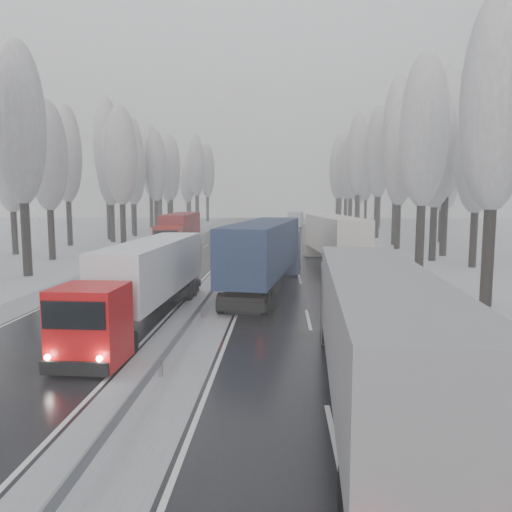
# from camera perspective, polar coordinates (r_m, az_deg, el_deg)

# --- Properties ---
(ground) EXTENTS (260.00, 260.00, 0.00)m
(ground) POSITION_cam_1_polar(r_m,az_deg,el_deg) (13.58, -15.09, -19.21)
(ground) COLOR silver
(ground) RESTS_ON ground
(carriageway_right) EXTENTS (7.50, 200.00, 0.03)m
(carriageway_right) POSITION_cam_1_polar(r_m,az_deg,el_deg) (42.02, 4.73, -1.30)
(carriageway_right) COLOR black
(carriageway_right) RESTS_ON ground
(carriageway_left) EXTENTS (7.50, 200.00, 0.03)m
(carriageway_left) POSITION_cam_1_polar(r_m,az_deg,el_deg) (42.99, -9.40, -1.19)
(carriageway_left) COLOR black
(carriageway_left) RESTS_ON ground
(median_slush) EXTENTS (3.00, 200.00, 0.04)m
(median_slush) POSITION_cam_1_polar(r_m,az_deg,el_deg) (42.18, -2.42, -1.25)
(median_slush) COLOR #ACAFB4
(median_slush) RESTS_ON ground
(shoulder_right) EXTENTS (2.40, 200.00, 0.04)m
(shoulder_right) POSITION_cam_1_polar(r_m,az_deg,el_deg) (42.46, 11.42, -1.32)
(shoulder_right) COLOR #ACAFB4
(shoulder_right) RESTS_ON ground
(shoulder_left) EXTENTS (2.40, 200.00, 0.04)m
(shoulder_left) POSITION_cam_1_polar(r_m,az_deg,el_deg) (44.32, -15.67, -1.10)
(shoulder_left) COLOR #ACAFB4
(shoulder_left) RESTS_ON ground
(median_guardrail) EXTENTS (0.12, 200.00, 0.76)m
(median_guardrail) POSITION_cam_1_polar(r_m,az_deg,el_deg) (42.09, -2.42, -0.47)
(median_guardrail) COLOR slate
(median_guardrail) RESTS_ON ground
(tree_16) EXTENTS (3.60, 3.60, 16.53)m
(tree_16) POSITION_cam_1_polar(r_m,az_deg,el_deg) (29.80, 25.76, 15.32)
(tree_16) COLOR black
(tree_16) RESTS_ON ground
(tree_18) EXTENTS (3.60, 3.60, 16.58)m
(tree_18) POSITION_cam_1_polar(r_m,az_deg,el_deg) (40.32, 18.66, 13.26)
(tree_18) COLOR black
(tree_18) RESTS_ON ground
(tree_19) EXTENTS (3.60, 3.60, 14.57)m
(tree_19) POSITION_cam_1_polar(r_m,az_deg,el_deg) (45.68, 24.01, 10.61)
(tree_19) COLOR black
(tree_19) RESTS_ON ground
(tree_20) EXTENTS (3.60, 3.60, 15.71)m
(tree_20) POSITION_cam_1_polar(r_m,az_deg,el_deg) (48.97, 19.93, 11.35)
(tree_20) COLOR black
(tree_20) RESTS_ON ground
(tree_21) EXTENTS (3.60, 3.60, 18.62)m
(tree_21) POSITION_cam_1_polar(r_m,az_deg,el_deg) (53.61, 21.08, 12.86)
(tree_21) COLOR black
(tree_21) RESTS_ON ground
(tree_22) EXTENTS (3.60, 3.60, 15.86)m
(tree_22) POSITION_cam_1_polar(r_m,az_deg,el_deg) (58.82, 16.11, 10.74)
(tree_22) COLOR black
(tree_22) RESTS_ON ground
(tree_23) EXTENTS (3.60, 3.60, 13.55)m
(tree_23) POSITION_cam_1_polar(r_m,az_deg,el_deg) (64.24, 20.78, 8.90)
(tree_23) COLOR black
(tree_23) RESTS_ON ground
(tree_24) EXTENTS (3.60, 3.60, 20.49)m
(tree_24) POSITION_cam_1_polar(r_m,az_deg,el_deg) (64.55, 15.86, 13.00)
(tree_24) COLOR black
(tree_24) RESTS_ON ground
(tree_25) EXTENTS (3.60, 3.60, 19.44)m
(tree_25) POSITION_cam_1_polar(r_m,az_deg,el_deg) (70.11, 20.74, 11.76)
(tree_25) COLOR black
(tree_25) RESTS_ON ground
(tree_26) EXTENTS (3.60, 3.60, 18.78)m
(tree_26) POSITION_cam_1_polar(r_m,az_deg,el_deg) (74.37, 13.80, 11.37)
(tree_26) COLOR black
(tree_26) RESTS_ON ground
(tree_27) EXTENTS (3.60, 3.60, 17.62)m
(tree_27) POSITION_cam_1_polar(r_m,az_deg,el_deg) (79.80, 18.37, 10.36)
(tree_27) COLOR black
(tree_27) RESTS_ON ground
(tree_28) EXTENTS (3.60, 3.60, 19.62)m
(tree_28) POSITION_cam_1_polar(r_m,az_deg,el_deg) (84.72, 11.61, 11.20)
(tree_28) COLOR black
(tree_28) RESTS_ON ground
(tree_29) EXTENTS (3.60, 3.60, 18.11)m
(tree_29) POSITION_cam_1_polar(r_m,az_deg,el_deg) (89.93, 15.93, 10.20)
(tree_29) COLOR black
(tree_29) RESTS_ON ground
(tree_30) EXTENTS (3.60, 3.60, 17.86)m
(tree_30) POSITION_cam_1_polar(r_m,az_deg,el_deg) (94.30, 10.83, 10.07)
(tree_30) COLOR black
(tree_30) RESTS_ON ground
(tree_31) EXTENTS (3.60, 3.60, 18.58)m
(tree_31) POSITION_cam_1_polar(r_m,az_deg,el_deg) (99.22, 13.96, 10.09)
(tree_31) COLOR black
(tree_31) RESTS_ON ground
(tree_32) EXTENTS (3.60, 3.60, 17.33)m
(tree_32) POSITION_cam_1_polar(r_m,az_deg,el_deg) (101.73, 10.29, 9.64)
(tree_32) COLOR black
(tree_32) RESTS_ON ground
(tree_33) EXTENTS (3.60, 3.60, 14.33)m
(tree_33) POSITION_cam_1_polar(r_m,az_deg,el_deg) (106.03, 11.69, 8.45)
(tree_33) COLOR black
(tree_33) RESTS_ON ground
(tree_34) EXTENTS (3.60, 3.60, 17.63)m
(tree_34) POSITION_cam_1_polar(r_m,az_deg,el_deg) (108.68, 9.34, 9.57)
(tree_34) COLOR black
(tree_34) RESTS_ON ground
(tree_35) EXTENTS (3.60, 3.60, 18.25)m
(tree_35) POSITION_cam_1_polar(r_m,az_deg,el_deg) (114.00, 13.79, 9.53)
(tree_35) COLOR black
(tree_35) RESTS_ON ground
(tree_36) EXTENTS (3.60, 3.60, 20.23)m
(tree_36) POSITION_cam_1_polar(r_m,az_deg,el_deg) (118.68, 9.46, 10.12)
(tree_36) COLOR black
(tree_36) RESTS_ON ground
(tree_37) EXTENTS (3.60, 3.60, 16.37)m
(tree_37) POSITION_cam_1_polar(r_m,az_deg,el_deg) (123.47, 12.48, 8.78)
(tree_37) COLOR black
(tree_37) RESTS_ON ground
(tree_38) EXTENTS (3.60, 3.60, 17.97)m
(tree_38) POSITION_cam_1_polar(r_m,az_deg,el_deg) (129.28, 9.67, 9.20)
(tree_38) COLOR black
(tree_38) RESTS_ON ground
(tree_39) EXTENTS (3.60, 3.60, 16.19)m
(tree_39) POSITION_cam_1_polar(r_m,az_deg,el_deg) (133.55, 10.68, 8.61)
(tree_39) COLOR black
(tree_39) RESTS_ON ground
(tree_58) EXTENTS (3.60, 3.60, 17.21)m
(tree_58) POSITION_cam_1_polar(r_m,az_deg,el_deg) (41.20, -25.36, 13.39)
(tree_58) COLOR black
(tree_58) RESTS_ON ground
(tree_60) EXTENTS (3.60, 3.60, 14.84)m
(tree_60) POSITION_cam_1_polar(r_m,az_deg,el_deg) (50.80, -22.71, 10.42)
(tree_60) COLOR black
(tree_60) RESTS_ON ground
(tree_61) EXTENTS (3.60, 3.60, 13.95)m
(tree_61) POSITION_cam_1_polar(r_m,az_deg,el_deg) (56.94, -26.23, 9.22)
(tree_61) COLOR black
(tree_61) RESTS_ON ground
(tree_62) EXTENTS (3.60, 3.60, 16.04)m
(tree_62) POSITION_cam_1_polar(r_m,az_deg,el_deg) (58.30, -15.18, 10.92)
(tree_62) COLOR black
(tree_62) RESTS_ON ground
(tree_63) EXTENTS (3.60, 3.60, 16.88)m
(tree_63) POSITION_cam_1_polar(r_m,az_deg,el_deg) (64.87, -20.84, 10.75)
(tree_63) COLOR black
(tree_63) RESTS_ON ground
(tree_64) EXTENTS (3.60, 3.60, 15.42)m
(tree_64) POSITION_cam_1_polar(r_m,az_deg,el_deg) (68.15, -16.29, 9.92)
(tree_64) COLOR black
(tree_64) RESTS_ON ground
(tree_65) EXTENTS (3.60, 3.60, 19.48)m
(tree_65) POSITION_cam_1_polar(r_m,az_deg,el_deg) (72.70, -16.67, 11.74)
(tree_65) COLOR black
(tree_65) RESTS_ON ground
(tree_66) EXTENTS (3.60, 3.60, 15.23)m
(tree_66) POSITION_cam_1_polar(r_m,az_deg,el_deg) (77.26, -13.84, 9.50)
(tree_66) COLOR black
(tree_66) RESTS_ON ground
(tree_67) EXTENTS (3.60, 3.60, 17.09)m
(tree_67) POSITION_cam_1_polar(r_m,az_deg,el_deg) (81.56, -13.99, 10.18)
(tree_67) COLOR black
(tree_67) RESTS_ON ground
(tree_68) EXTENTS (3.60, 3.60, 16.65)m
(tree_68) POSITION_cam_1_polar(r_m,az_deg,el_deg) (83.40, -11.45, 9.97)
(tree_68) COLOR black
(tree_68) RESTS_ON ground
(tree_69) EXTENTS (3.60, 3.60, 19.35)m
(tree_69) POSITION_cam_1_polar(r_m,az_deg,el_deg) (88.65, -13.91, 10.82)
(tree_69) COLOR black
(tree_69) RESTS_ON ground
(tree_70) EXTENTS (3.60, 3.60, 17.09)m
(tree_70) POSITION_cam_1_polar(r_m,az_deg,el_deg) (93.15, -9.74, 9.83)
(tree_70) COLOR black
(tree_70) RESTS_ON ground
(tree_71) EXTENTS (3.60, 3.60, 19.61)m
(tree_71) POSITION_cam_1_polar(r_m,az_deg,el_deg) (98.25, -11.99, 10.55)
(tree_71) COLOR black
(tree_71) RESTS_ON ground
(tree_72) EXTENTS (3.60, 3.60, 15.11)m
(tree_72) POSITION_cam_1_polar(r_m,az_deg,el_deg) (102.77, -10.00, 8.82)
(tree_72) COLOR black
(tree_72) RESTS_ON ground
(tree_73) EXTENTS (3.60, 3.60, 17.22)m
(tree_73) POSITION_cam_1_polar(r_m,az_deg,el_deg) (107.38, -11.05, 9.43)
(tree_73) COLOR black
(tree_73) RESTS_ON ground
(tree_74) EXTENTS (3.60, 3.60, 19.68)m
(tree_74) POSITION_cam_1_polar(r_m,az_deg,el_deg) (112.73, -6.84, 10.17)
(tree_74) COLOR black
(tree_74) RESTS_ON ground
(tree_75) EXTENTS (3.60, 3.60, 18.60)m
(tree_75) POSITION_cam_1_polar(r_m,az_deg,el_deg) (118.46, -10.92, 9.60)
(tree_75) COLOR black
(tree_75) RESTS_ON ground
(tree_76) EXTENTS (3.60, 3.60, 18.55)m
(tree_76) POSITION_cam_1_polar(r_m,az_deg,el_deg) (121.79, -5.60, 9.59)
(tree_76) COLOR black
(tree_76) RESTS_ON ground
(tree_77) EXTENTS (3.60, 3.60, 14.32)m
(tree_77) POSITION_cam_1_polar(r_m,az_deg,el_deg) (126.57, -7.85, 8.23)
(tree_77) COLOR black
(tree_77) RESTS_ON ground
(tree_78) EXTENTS (3.60, 3.60, 19.55)m
(tree_78) POSITION_cam_1_polar(r_m,az_deg,el_deg) (128.88, -6.72, 9.70)
(tree_78) COLOR black
(tree_78) RESTS_ON ground
(tree_79) EXTENTS (3.60, 3.60, 17.07)m
(tree_79) POSITION_cam_1_polar(r_m,az_deg,el_deg) (133.22, -7.61, 8.91)
(tree_79) COLOR black
(tree_79) RESTS_ON ground
(truck_grey_tarp) EXTENTS (3.26, 15.84, 4.04)m
(truck_grey_tarp) POSITION_cam_1_polar(r_m,az_deg,el_deg) (14.24, 13.25, -7.83)
(truck_grey_tarp) COLOR #49494D
(truck_grey_tarp) RESTS_ON ground
(truck_blue_box) EXTENTS (4.99, 17.25, 4.39)m
(truck_blue_box) POSITION_cam_1_polar(r_m,az_deg,el_deg) (31.42, 1.24, 0.67)
(truck_blue_box) COLOR navy
(truck_blue_box) RESTS_ON ground
(truck_cream_box) EXTENTS (4.49, 16.85, 4.29)m
(truck_cream_box) POSITION_cam_1_polar(r_m,az_deg,el_deg) (43.14, 8.65, 2.18)
(truck_cream_box) COLOR gray
(truck_cream_box) RESTS_ON ground
(box_truck_distant) EXTENTS (3.38, 8.29, 3.01)m
(box_truck_distant) POSITION_cam_1_polar(r_m,az_deg,el_deg) (98.10, 4.56, 4.20)
(box_truck_distant) COLOR silver
(box_truck_distant) RESTS_ON ground
(truck_red_white) EXTENTS (2.76, 14.61, 3.73)m
(truck_red_white) POSITION_cam_1_polar(r_m,az_deg,el_deg) (24.34, -12.28, -2.18)
(truck_red_white) COLOR red
(truck_red_white) RESTS_ON ground
(truck_red_red) EXTENTS (3.14, 16.03, 4.09)m
(truck_red_red) POSITION_cam_1_polar(r_m,az_deg,el_deg) (54.69, -8.71, 3.01)
(truck_red_red) COLOR #981308
(truck_red_red) RESTS_ON ground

